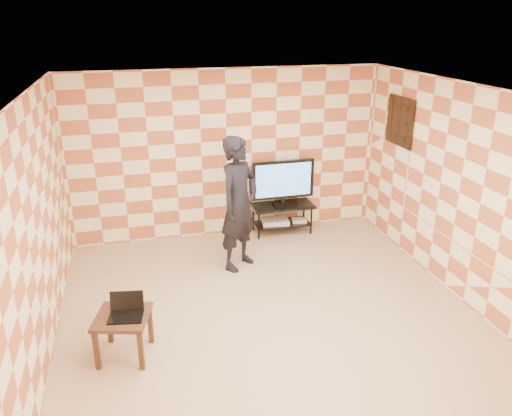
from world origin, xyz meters
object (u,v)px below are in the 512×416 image
object	(u,v)px
tv_stand	(282,212)
side_table	(123,323)
tv	(283,181)
person	(239,204)

from	to	relation	value
tv_stand	side_table	bearing A→B (deg)	-133.81
tv	side_table	distance (m)	3.77
side_table	person	xyz separation A→B (m)	(1.64, 1.71, 0.56)
tv	side_table	size ratio (longest dim) A/B	1.55
side_table	person	bearing A→B (deg)	46.24
tv	person	bearing A→B (deg)	-134.00
tv_stand	side_table	size ratio (longest dim) A/B	1.53
tv_stand	tv	size ratio (longest dim) A/B	0.98
tv_stand	tv	bearing A→B (deg)	-90.56
side_table	person	size ratio (longest dim) A/B	0.35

